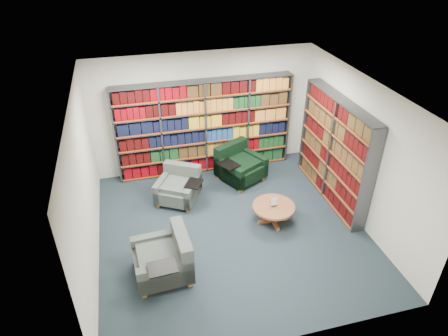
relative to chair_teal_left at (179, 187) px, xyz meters
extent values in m
cube|color=black|center=(0.81, -1.28, -0.30)|extent=(5.00, 5.00, 0.01)
cube|color=white|center=(0.81, -1.28, 2.51)|extent=(5.00, 5.00, 0.01)
cube|color=beige|center=(0.81, 1.23, 1.10)|extent=(5.00, 0.01, 2.80)
cube|color=beige|center=(0.81, -3.78, 1.10)|extent=(5.00, 0.01, 2.80)
cube|color=beige|center=(-1.70, -1.28, 1.10)|extent=(0.01, 5.00, 2.80)
cube|color=beige|center=(3.31, -1.28, 1.10)|extent=(0.01, 5.00, 2.80)
cube|color=#47494F|center=(0.81, 1.06, 0.80)|extent=(4.00, 0.28, 2.20)
cube|color=silver|center=(0.81, 1.19, 0.80)|extent=(4.00, 0.02, 2.20)
cube|color=#D84C0A|center=(0.81, 0.93, 0.80)|extent=(4.00, 0.01, 2.20)
cube|color=#6F020A|center=(0.81, 1.06, -0.12)|extent=(3.88, 0.21, 0.29)
cube|color=#330505|center=(0.81, 1.06, 0.25)|extent=(3.88, 0.21, 0.29)
cube|color=#330505|center=(0.81, 1.06, 0.62)|extent=(3.88, 0.21, 0.29)
cube|color=black|center=(0.81, 1.06, 0.98)|extent=(3.88, 0.21, 0.29)
cube|color=#6F020A|center=(0.81, 1.06, 1.35)|extent=(3.88, 0.21, 0.29)
cube|color=#330505|center=(0.81, 1.06, 1.72)|extent=(3.88, 0.21, 0.29)
cube|color=#47494F|center=(3.15, -0.68, 0.80)|extent=(0.28, 2.50, 2.20)
cube|color=silver|center=(3.28, -0.68, 0.80)|extent=(0.02, 2.50, 2.20)
cube|color=#D84C0A|center=(3.02, -0.68, 0.80)|extent=(0.02, 2.50, 2.20)
cube|color=#412B14|center=(3.15, -0.68, -0.12)|extent=(0.21, 2.38, 0.29)
cube|color=#330505|center=(3.15, -0.68, 0.25)|extent=(0.21, 2.38, 0.29)
cube|color=#412B14|center=(3.15, -0.68, 0.62)|extent=(0.21, 2.38, 0.29)
cube|color=#330505|center=(3.15, -0.68, 0.98)|extent=(0.21, 2.38, 0.29)
cube|color=#412B14|center=(3.15, -0.68, 1.35)|extent=(0.21, 2.38, 0.29)
cube|color=#330505|center=(3.15, -0.68, 1.72)|extent=(0.21, 2.38, 0.29)
cube|color=#07223E|center=(-0.04, -0.07, -0.06)|extent=(1.10, 1.10, 0.29)
cube|color=#07223E|center=(0.12, 0.20, 0.12)|extent=(0.79, 0.56, 0.64)
cube|color=#07223E|center=(-0.34, 0.10, 0.01)|extent=(0.51, 0.76, 0.43)
cube|color=#07223E|center=(0.25, -0.24, 0.01)|extent=(0.51, 0.76, 0.43)
cube|color=black|center=(0.27, -0.30, 0.24)|extent=(0.46, 0.49, 0.02)
cube|color=#9D6A31|center=(-0.49, -0.19, -0.25)|extent=(0.09, 0.09, 0.09)
cube|color=#9D6A31|center=(0.08, -0.52, -0.25)|extent=(0.09, 0.09, 0.09)
cube|color=#9D6A31|center=(-0.16, 0.39, -0.25)|extent=(0.09, 0.09, 0.09)
cube|color=#9D6A31|center=(0.41, 0.05, -0.25)|extent=(0.09, 0.09, 0.09)
cube|color=black|center=(1.48, 0.40, -0.04)|extent=(1.20, 1.20, 0.32)
cube|color=black|center=(1.33, 0.70, 0.16)|extent=(0.88, 0.58, 0.71)
cube|color=black|center=(1.15, 0.22, 0.04)|extent=(0.53, 0.85, 0.47)
cube|color=black|center=(1.82, 0.57, 0.04)|extent=(0.53, 0.85, 0.47)
cube|color=black|center=(1.13, 0.16, 0.30)|extent=(0.50, 0.54, 0.02)
cube|color=#9D6A31|center=(1.33, -0.10, -0.25)|extent=(0.09, 0.09, 0.10)
cube|color=#9D6A31|center=(1.97, 0.24, -0.25)|extent=(0.09, 0.09, 0.10)
cube|color=#9D6A31|center=(0.99, 0.55, -0.25)|extent=(0.09, 0.09, 0.10)
cube|color=#9D6A31|center=(1.64, 0.89, -0.25)|extent=(0.09, 0.09, 0.10)
cube|color=#07223E|center=(-0.63, -2.10, -0.03)|extent=(0.95, 0.95, 0.32)
cube|color=#07223E|center=(-0.27, -2.08, 0.17)|extent=(0.25, 0.91, 0.72)
cube|color=#07223E|center=(-0.65, -1.72, 0.05)|extent=(0.91, 0.19, 0.48)
cube|color=#07223E|center=(-0.60, -2.48, 0.05)|extent=(0.91, 0.19, 0.48)
cube|color=black|center=(-0.65, -2.54, 0.31)|extent=(0.46, 0.37, 0.03)
cube|color=#9D6A31|center=(-1.02, -1.75, -0.25)|extent=(0.07, 0.07, 0.10)
cube|color=#9D6A31|center=(-0.98, -2.50, -0.25)|extent=(0.07, 0.07, 0.10)
cube|color=#9D6A31|center=(-0.27, -1.71, -0.25)|extent=(0.07, 0.07, 0.10)
cube|color=#9D6A31|center=(-0.23, -2.45, -0.25)|extent=(0.07, 0.07, 0.10)
cylinder|color=#985E37|center=(1.66, -1.25, 0.07)|extent=(0.83, 0.83, 0.05)
cylinder|color=#985E37|center=(1.66, -1.25, -0.11)|extent=(0.11, 0.11, 0.33)
cube|color=#985E37|center=(1.66, -1.25, -0.26)|extent=(0.60, 0.07, 0.06)
cube|color=#985E37|center=(1.66, -1.25, -0.26)|extent=(0.07, 0.60, 0.06)
cube|color=black|center=(1.66, -1.25, 0.10)|extent=(0.09, 0.05, 0.01)
cube|color=white|center=(1.66, -1.25, 0.20)|extent=(0.13, 0.01, 0.18)
cube|color=#145926|center=(1.66, -1.24, 0.20)|extent=(0.14, 0.00, 0.20)
camera|label=1|loc=(-0.84, -7.01, 4.82)|focal=32.00mm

